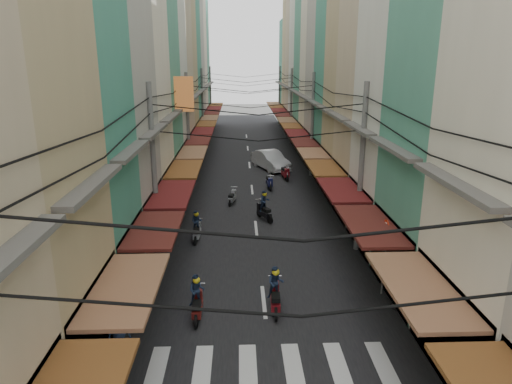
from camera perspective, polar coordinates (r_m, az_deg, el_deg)
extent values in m
plane|color=slate|center=(20.13, 0.67, -10.76)|extent=(160.00, 160.00, 0.00)
cube|color=black|center=(39.01, -0.75, 2.73)|extent=(10.00, 80.00, 0.02)
cube|color=gray|center=(39.39, -10.26, 2.63)|extent=(3.00, 80.00, 0.06)
cube|color=gray|center=(39.69, 8.68, 2.80)|extent=(3.00, 80.00, 0.06)
cube|color=silver|center=(15.23, -12.36, -20.97)|extent=(0.55, 2.40, 0.01)
cube|color=silver|center=(15.05, -6.73, -21.17)|extent=(0.55, 2.40, 0.01)
cube|color=silver|center=(15.01, -1.01, -21.18)|extent=(0.55, 2.40, 0.01)
cube|color=silver|center=(15.09, 4.69, -21.00)|extent=(0.55, 2.40, 0.01)
cube|color=silver|center=(15.30, 10.26, -20.64)|extent=(0.55, 2.40, 0.01)
cube|color=silver|center=(15.64, 15.61, -20.12)|extent=(0.55, 2.40, 0.01)
cube|color=#595651|center=(8.54, -29.05, -7.56)|extent=(0.50, 4.24, 0.15)
cube|color=black|center=(14.65, -21.37, -15.99)|extent=(1.20, 4.52, 3.20)
cube|color=#926142|center=(13.55, -15.88, -11.39)|extent=(1.80, 4.33, 0.12)
cube|color=#595651|center=(12.66, -19.78, 0.89)|extent=(0.50, 4.23, 0.15)
cube|color=#419177|center=(17.65, -27.01, 16.13)|extent=(6.00, 4.30, 19.25)
cube|color=black|center=(18.44, -16.91, -8.66)|extent=(1.20, 4.13, 3.20)
cube|color=#571E19|center=(17.57, -12.54, -4.62)|extent=(1.80, 3.96, 0.12)
cube|color=#595651|center=(16.90, -15.33, 4.95)|extent=(0.50, 3.87, 0.15)
cube|color=#AAA69B|center=(22.08, -22.10, 18.57)|extent=(6.00, 5.14, 20.93)
cube|color=black|center=(22.68, -14.00, -3.67)|extent=(1.20, 4.94, 3.20)
cube|color=#5C1717|center=(21.99, -10.42, -0.24)|extent=(1.80, 4.73, 0.12)
cube|color=#595651|center=(21.45, -12.56, 7.45)|extent=(0.50, 4.63, 0.15)
cube|color=beige|center=(26.87, -18.06, 14.59)|extent=(6.00, 4.95, 17.43)
cube|color=black|center=(27.40, -11.93, -0.08)|extent=(1.20, 4.75, 3.20)
cube|color=brown|center=(26.83, -8.94, 2.82)|extent=(1.80, 4.56, 0.12)
cube|color=#595651|center=(26.39, -10.65, 9.15)|extent=(0.50, 4.46, 0.15)
cube|color=#519C7F|center=(31.71, -15.54, 13.92)|extent=(6.00, 4.99, 16.32)
cube|color=black|center=(32.14, -10.49, 2.42)|extent=(1.20, 4.80, 3.20)
cube|color=#926142|center=(31.66, -7.93, 4.92)|extent=(1.80, 4.60, 0.12)
cube|color=#595651|center=(31.29, -9.35, 10.29)|extent=(0.50, 4.50, 0.15)
cube|color=silver|center=(36.48, -14.17, 19.41)|extent=(6.00, 4.65, 22.87)
cube|color=black|center=(36.80, -9.45, 4.22)|extent=(1.20, 4.46, 3.20)
cube|color=#571E19|center=(36.37, -7.20, 6.42)|extent=(1.80, 4.27, 0.12)
cube|color=#595651|center=(36.05, -8.42, 11.09)|extent=(0.50, 4.18, 0.15)
cube|color=#C3AC89|center=(41.11, -12.67, 17.50)|extent=(6.00, 4.89, 20.58)
cube|color=black|center=(41.44, -8.65, 5.60)|extent=(1.20, 4.70, 3.20)
cube|color=#5C1717|center=(41.07, -6.64, 7.56)|extent=(1.80, 4.50, 0.12)
cube|color=#595651|center=(40.78, -7.71, 11.71)|extent=(0.50, 4.40, 0.15)
cube|color=tan|center=(45.74, -11.52, 16.05)|extent=(6.00, 4.52, 18.44)
cube|color=black|center=(46.05, -8.02, 6.68)|extent=(1.20, 4.34, 3.20)
cube|color=brown|center=(45.71, -6.20, 8.45)|extent=(1.80, 4.16, 0.12)
cube|color=#595651|center=(45.46, -7.15, 12.18)|extent=(0.50, 4.07, 0.15)
cube|color=#419177|center=(50.56, -10.70, 17.33)|extent=(6.00, 5.20, 20.63)
cube|color=black|center=(50.82, -7.48, 7.60)|extent=(1.20, 4.99, 3.20)
cube|color=#926142|center=(50.52, -5.82, 9.20)|extent=(1.80, 4.78, 0.12)
cube|color=#595651|center=(50.29, -6.68, 12.58)|extent=(0.50, 4.68, 0.15)
cube|color=#AAA69B|center=(55.63, -10.00, 18.83)|extent=(6.00, 4.94, 23.70)
cube|color=black|center=(55.82, -7.02, 8.38)|extent=(1.20, 4.74, 3.20)
cube|color=#571E19|center=(55.54, -5.50, 9.85)|extent=(1.80, 4.55, 0.12)
cube|color=#595651|center=(55.33, -6.28, 12.92)|extent=(0.50, 4.45, 0.15)
cube|color=beige|center=(60.49, -9.30, 17.41)|extent=(6.00, 4.96, 21.12)
cube|color=black|center=(60.71, -6.64, 9.03)|extent=(1.20, 4.76, 3.20)
cube|color=#5C1717|center=(60.46, -5.24, 10.37)|extent=(1.80, 4.56, 0.12)
cube|color=#595651|center=(60.26, -5.95, 13.20)|extent=(0.50, 4.46, 0.15)
cube|color=#519C7F|center=(65.45, -8.74, 16.80)|extent=(6.00, 5.04, 19.90)
cube|color=black|center=(65.66, -6.31, 9.58)|extent=(1.20, 4.84, 3.20)
cube|color=brown|center=(65.42, -5.02, 10.82)|extent=(1.80, 4.64, 0.12)
cube|color=#595651|center=(65.25, -5.67, 13.43)|extent=(0.50, 4.54, 0.15)
cube|color=#5E3215|center=(30.19, -8.99, 12.00)|extent=(1.20, 0.40, 2.20)
cube|color=black|center=(15.11, 24.62, -15.35)|extent=(1.20, 4.78, 3.20)
cube|color=#926142|center=(13.85, 19.65, -11.12)|extent=(1.80, 4.58, 0.12)
cube|color=#595651|center=(13.07, 23.54, 0.95)|extent=(0.50, 4.48, 0.15)
cube|color=#519C7F|center=(18.69, 26.70, 9.64)|extent=(6.00, 5.03, 15.08)
cube|color=black|center=(19.16, 18.06, -7.79)|extent=(1.20, 4.83, 3.20)
cube|color=#571E19|center=(18.18, 13.99, -4.00)|extent=(1.80, 4.63, 0.12)
cube|color=#595651|center=(17.59, 16.70, 5.27)|extent=(0.50, 4.53, 0.15)
cube|color=silver|center=(23.12, 21.80, 19.36)|extent=(6.00, 4.79, 21.66)
cube|color=black|center=(23.49, 14.06, -2.98)|extent=(1.20, 4.60, 3.20)
cube|color=#5C1717|center=(22.70, 10.67, 0.27)|extent=(1.80, 4.41, 0.12)
cube|color=#595651|center=(22.24, 12.72, 7.74)|extent=(0.50, 4.31, 0.15)
cube|color=#C3AC89|center=(27.44, 17.69, 18.10)|extent=(6.00, 4.52, 20.74)
cube|color=black|center=(27.78, 11.48, 0.17)|extent=(1.20, 4.34, 3.20)
cube|color=brown|center=(27.12, 8.56, 2.98)|extent=(1.80, 4.16, 0.12)
cube|color=#595651|center=(26.73, 10.22, 9.25)|extent=(0.50, 4.07, 0.15)
cube|color=tan|center=(31.60, 14.55, 11.99)|extent=(6.00, 4.12, 14.13)
cube|color=black|center=(31.85, 9.71, 2.33)|extent=(1.20, 3.96, 3.20)
cube|color=#926142|center=(31.28, 7.13, 4.81)|extent=(1.80, 3.79, 0.12)
cube|color=#595651|center=(30.94, 8.53, 10.26)|extent=(0.50, 3.71, 0.15)
cube|color=#419177|center=(35.65, 12.79, 15.40)|extent=(6.00, 4.40, 17.68)
cube|color=black|center=(35.93, 8.36, 3.97)|extent=(1.20, 4.23, 3.20)
cube|color=#571E19|center=(35.42, 6.05, 6.19)|extent=(1.80, 4.05, 0.12)
cube|color=#595651|center=(35.12, 7.27, 11.00)|extent=(0.50, 3.96, 0.15)
cube|color=#AAA69B|center=(40.10, 11.32, 19.05)|extent=(6.00, 4.64, 22.59)
cube|color=black|center=(40.29, 7.22, 5.35)|extent=(1.20, 4.45, 3.20)
cube|color=#5C1717|center=(39.84, 5.14, 7.33)|extent=(1.80, 4.26, 0.12)
cube|color=#595651|center=(39.57, 6.21, 11.62)|extent=(0.50, 4.17, 0.15)
cube|color=beige|center=(44.29, 9.95, 17.96)|extent=(6.00, 4.00, 21.25)
cube|color=black|center=(44.49, 6.34, 6.41)|extent=(1.20, 3.84, 3.20)
cube|color=brown|center=(44.08, 4.45, 8.21)|extent=(1.80, 3.68, 0.12)
cube|color=#595651|center=(43.84, 5.40, 12.09)|extent=(0.50, 3.60, 0.15)
cube|color=#519C7F|center=(48.72, 8.85, 18.46)|extent=(6.00, 5.01, 22.33)
cube|color=black|center=(48.89, 5.58, 7.32)|extent=(1.20, 4.81, 3.20)
cube|color=#926142|center=(48.51, 3.85, 8.96)|extent=(1.80, 4.61, 0.12)
cube|color=#595651|center=(48.30, 4.70, 12.49)|extent=(0.50, 4.51, 0.15)
cube|color=silver|center=(53.61, 7.76, 16.89)|extent=(6.00, 5.00, 19.71)
cube|color=black|center=(53.80, 4.88, 8.15)|extent=(1.20, 4.80, 3.20)
cube|color=#571E19|center=(53.46, 3.29, 9.65)|extent=(1.80, 4.60, 0.12)
cube|color=#595651|center=(53.26, 4.06, 12.85)|extent=(0.50, 4.50, 0.15)
cube|color=#C3AC89|center=(58.21, 6.91, 15.46)|extent=(6.00, 4.32, 16.86)
cube|color=black|center=(58.38, 4.33, 8.80)|extent=(1.20, 4.15, 3.20)
cube|color=#5C1717|center=(58.07, 2.86, 10.18)|extent=(1.80, 3.97, 0.12)
cube|color=#595651|center=(57.89, 3.57, 13.13)|extent=(0.50, 3.89, 0.15)
cube|color=tan|center=(62.49, 6.33, 16.95)|extent=(6.00, 4.33, 19.96)
cube|color=black|center=(62.65, 3.89, 9.32)|extent=(1.20, 4.16, 3.20)
cube|color=brown|center=(62.36, 2.52, 10.60)|extent=(1.80, 3.99, 0.12)
cube|color=#595651|center=(62.19, 3.17, 13.35)|extent=(0.50, 3.90, 0.15)
cube|color=#419177|center=(67.08, 5.68, 14.51)|extent=(6.00, 4.88, 14.34)
cube|color=black|center=(67.20, 3.48, 9.80)|extent=(1.20, 4.68, 3.20)
cube|color=#926142|center=(66.93, 2.20, 10.99)|extent=(1.80, 4.49, 0.12)
cube|color=#595651|center=(66.77, 2.80, 13.56)|extent=(0.50, 4.39, 0.15)
cylinder|color=slate|center=(21.88, -12.63, 2.53)|extent=(0.26, 0.26, 8.20)
cylinder|color=slate|center=(22.28, 13.02, 2.75)|extent=(0.26, 0.26, 8.20)
cylinder|color=slate|center=(36.49, -8.49, 8.15)|extent=(0.26, 0.26, 8.20)
cylinder|color=slate|center=(36.72, 7.05, 8.25)|extent=(0.26, 0.26, 8.20)
cylinder|color=slate|center=(51.32, -6.71, 10.52)|extent=(0.26, 0.26, 8.20)
cylinder|color=slate|center=(51.49, 4.42, 10.60)|extent=(0.26, 0.26, 8.20)
cylinder|color=slate|center=(66.23, -5.71, 11.83)|extent=(0.26, 0.26, 8.20)
cylinder|color=slate|center=(66.36, 2.95, 11.89)|extent=(0.26, 0.26, 8.20)
imported|color=silver|center=(39.54, 1.83, 2.89)|extent=(6.03, 4.12, 1.98)
imported|color=black|center=(18.64, 18.83, -14.08)|extent=(1.55, 0.95, 1.00)
cylinder|color=black|center=(24.70, -7.25, -5.02)|extent=(0.09, 0.47, 0.47)
cylinder|color=black|center=(23.61, -7.49, -6.06)|extent=(0.09, 0.47, 0.47)
cube|color=gray|center=(24.10, -7.38, -5.21)|extent=(0.31, 1.04, 0.25)
cube|color=black|center=(23.79, -7.45, -4.80)|extent=(0.29, 0.50, 0.16)
cube|color=gray|center=(24.49, -7.30, -4.33)|extent=(0.27, 0.25, 0.50)
imported|color=#1D2A45|center=(24.05, -7.39, -4.95)|extent=(0.48, 0.34, 1.20)
sphere|color=yellow|center=(23.74, -7.47, -2.91)|extent=(0.25, 0.25, 0.25)
cylinder|color=black|center=(18.25, 2.26, -12.89)|extent=(0.10, 0.52, 0.52)
cylinder|color=black|center=(17.12, 2.60, -15.02)|extent=(0.10, 0.52, 0.52)
cube|color=maroon|center=(17.60, 2.43, -13.47)|extent=(0.34, 1.15, 0.28)
cube|color=black|center=(17.24, 2.51, -13.02)|extent=(0.32, 0.55, 0.18)
cube|color=maroon|center=(17.97, 2.30, -11.96)|extent=(0.30, 0.28, 0.55)
imported|color=#1D2A45|center=(17.54, 2.44, -13.10)|extent=(0.53, 0.38, 1.33)
sphere|color=yellow|center=(17.07, 2.48, -10.17)|extent=(0.28, 0.28, 0.28)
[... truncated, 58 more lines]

